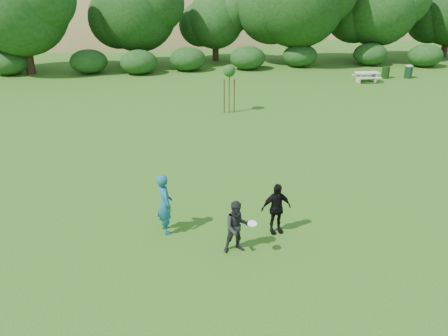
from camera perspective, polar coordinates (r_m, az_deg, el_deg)
The scene contains 11 objects.
ground at distance 13.83m, azimuth 1.70°, elevation -9.19°, with size 120.00×120.00×0.00m, color #19470C.
player_teal at distance 13.82m, azimuth -7.74°, elevation -4.65°, with size 0.73×0.48×1.99m, color #195973.
player_grey at distance 12.83m, azimuth 1.73°, elevation -7.72°, with size 0.80×0.62×1.64m, color black.
player_black at distance 13.83m, azimuth 6.82°, elevation -5.27°, with size 0.99×0.41×1.69m, color black.
trash_can_near at distance 37.81m, azimuth 20.36°, elevation 11.61°, with size 0.60×0.60×0.90m, color #183613.
frisbee at distance 12.46m, azimuth 3.72°, elevation -7.27°, with size 0.27×0.27×0.07m.
sapling at distance 25.78m, azimuth 0.69°, elevation 12.41°, with size 0.70×0.70×2.85m.
picnic_table at distance 35.88m, azimuth 18.15°, elevation 11.43°, with size 1.80×1.48×0.76m.
trash_can_lidded at distance 38.50m, azimuth 22.97°, elevation 11.56°, with size 0.60×0.60×1.05m.
hillside at distance 82.23m, azimuth -6.66°, elevation 9.98°, with size 150.00×72.00×52.00m.
tree_row at distance 40.53m, azimuth -0.41°, elevation 20.09°, with size 53.92×10.38×9.62m.
Camera 1 is at (-1.96, -11.42, 7.54)m, focal length 35.00 mm.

